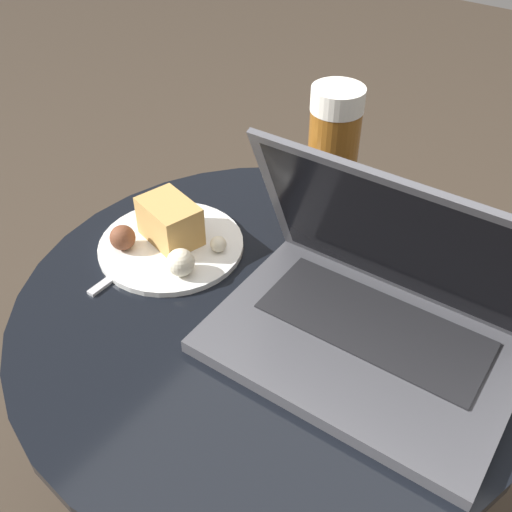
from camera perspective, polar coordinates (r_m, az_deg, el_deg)
name	(u,v)px	position (r m, az deg, el deg)	size (l,w,h in m)	color
ground_plane	(268,490)	(1.19, 1.19, -21.39)	(6.00, 6.00, 0.00)	#382D23
table	(272,367)	(0.90, 1.50, -10.53)	(0.70, 0.70, 0.48)	#515156
laptop	(373,312)	(0.74, 11.07, -5.30)	(0.37, 0.26, 0.24)	#47474C
beer_glass	(331,168)	(0.85, 7.19, 8.30)	(0.07, 0.07, 0.24)	brown
snack_plate	(169,237)	(0.89, -8.27, 1.85)	(0.21, 0.21, 0.07)	silver
fork	(144,255)	(0.89, -10.66, 0.09)	(0.02, 0.18, 0.01)	#B2B2B7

